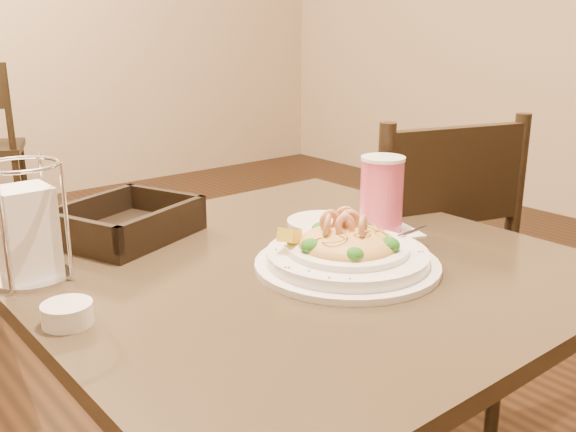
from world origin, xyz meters
TOP-DOWN VIEW (x-y plane):
  - main_table at (0.00, 0.00)m, footprint 0.90×0.90m
  - dining_chair_near at (0.53, 0.16)m, footprint 0.52×0.52m
  - pasta_bowl at (0.05, -0.08)m, footprint 0.35×0.32m
  - drink_glass at (0.25, 0.03)m, footprint 0.17×0.17m
  - bread_basket at (-0.17, 0.31)m, footprint 0.30×0.28m
  - napkin_caddy at (-0.38, 0.21)m, footprint 0.12×0.12m
  - side_plate at (0.19, 0.13)m, footprint 0.17×0.17m
  - butter_ramekin at (-0.40, 0.02)m, footprint 0.08×0.08m

SIDE VIEW (x-z plane):
  - main_table at x=0.00m, z-range 0.13..0.86m
  - dining_chair_near at x=0.53m, z-range 0.03..0.96m
  - side_plate at x=0.19m, z-range 0.72..0.73m
  - butter_ramekin at x=-0.40m, z-range 0.72..0.76m
  - bread_basket at x=-0.17m, z-range 0.71..0.78m
  - pasta_bowl at x=0.05m, z-range 0.70..0.81m
  - drink_glass at x=0.25m, z-range 0.72..0.88m
  - napkin_caddy at x=-0.38m, z-range 0.71..0.91m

